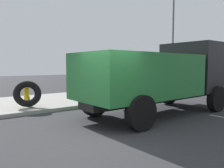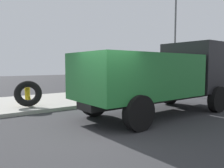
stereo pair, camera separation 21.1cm
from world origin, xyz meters
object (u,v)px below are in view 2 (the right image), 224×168
object	(u,v)px
loose_tire	(28,94)
dump_truck_green	(162,74)
street_light_pole	(175,44)
fire_hydrant	(28,95)
stop_sign	(99,70)

from	to	relation	value
loose_tire	dump_truck_green	size ratio (longest dim) A/B	0.17
dump_truck_green	street_light_pole	xyz separation A→B (m)	(5.24, 3.54, 1.78)
loose_tire	street_light_pole	xyz separation A→B (m)	(9.51, -0.34, 2.64)
fire_hydrant	loose_tire	distance (m)	0.47
fire_hydrant	street_light_pole	bearing A→B (deg)	-4.71
stop_sign	dump_truck_green	distance (m)	3.64
loose_tire	street_light_pole	world-z (taller)	street_light_pole
dump_truck_green	loose_tire	bearing A→B (deg)	137.73
stop_sign	loose_tire	bearing A→B (deg)	174.49
fire_hydrant	dump_truck_green	size ratio (longest dim) A/B	0.12
fire_hydrant	stop_sign	world-z (taller)	stop_sign
fire_hydrant	stop_sign	size ratio (longest dim) A/B	0.38
stop_sign	fire_hydrant	bearing A→B (deg)	167.07
street_light_pole	dump_truck_green	bearing A→B (deg)	-145.93
dump_truck_green	stop_sign	bearing A→B (deg)	102.78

